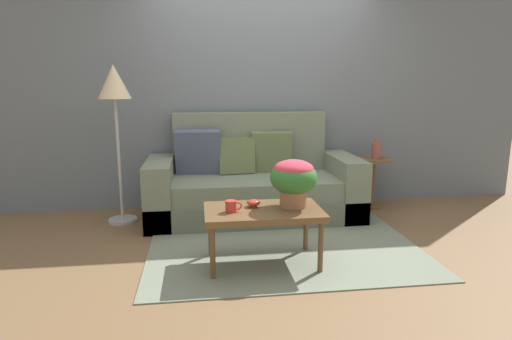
{
  "coord_description": "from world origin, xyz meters",
  "views": [
    {
      "loc": [
        -0.72,
        -3.63,
        1.41
      ],
      "look_at": [
        -0.2,
        0.12,
        0.64
      ],
      "focal_mm": 29.94,
      "sensor_mm": 36.0,
      "label": 1
    }
  ],
  "objects_px": {
    "coffee_table": "(263,215)",
    "table_vase": "(376,150)",
    "side_table": "(373,173)",
    "snack_bowl": "(254,203)",
    "potted_plant": "(294,178)",
    "couch": "(252,185)",
    "coffee_mug": "(231,206)",
    "floor_lamp": "(115,94)"
  },
  "relations": [
    {
      "from": "coffee_table",
      "to": "table_vase",
      "type": "relative_size",
      "value": 3.82
    },
    {
      "from": "side_table",
      "to": "table_vase",
      "type": "xyz_separation_m",
      "value": [
        0.02,
        -0.01,
        0.27
      ]
    },
    {
      "from": "snack_bowl",
      "to": "potted_plant",
      "type": "bearing_deg",
      "value": -7.1
    },
    {
      "from": "couch",
      "to": "coffee_table",
      "type": "xyz_separation_m",
      "value": [
        -0.08,
        -1.28,
        0.07
      ]
    },
    {
      "from": "side_table",
      "to": "potted_plant",
      "type": "xyz_separation_m",
      "value": [
        -1.25,
        -1.38,
        0.29
      ]
    },
    {
      "from": "couch",
      "to": "side_table",
      "type": "distance_m",
      "value": 1.42
    },
    {
      "from": "couch",
      "to": "potted_plant",
      "type": "height_order",
      "value": "couch"
    },
    {
      "from": "coffee_table",
      "to": "coffee_mug",
      "type": "height_order",
      "value": "coffee_mug"
    },
    {
      "from": "couch",
      "to": "table_vase",
      "type": "xyz_separation_m",
      "value": [
        1.43,
        0.11,
        0.34
      ]
    },
    {
      "from": "coffee_table",
      "to": "side_table",
      "type": "relative_size",
      "value": 1.58
    },
    {
      "from": "side_table",
      "to": "potted_plant",
      "type": "bearing_deg",
      "value": -132.13
    },
    {
      "from": "floor_lamp",
      "to": "coffee_mug",
      "type": "xyz_separation_m",
      "value": [
        1.03,
        -1.29,
        -0.81
      ]
    },
    {
      "from": "side_table",
      "to": "floor_lamp",
      "type": "relative_size",
      "value": 0.36
    },
    {
      "from": "side_table",
      "to": "floor_lamp",
      "type": "distance_m",
      "value": 2.92
    },
    {
      "from": "table_vase",
      "to": "potted_plant",
      "type": "bearing_deg",
      "value": -132.83
    },
    {
      "from": "coffee_table",
      "to": "floor_lamp",
      "type": "relative_size",
      "value": 0.57
    },
    {
      "from": "couch",
      "to": "snack_bowl",
      "type": "relative_size",
      "value": 20.08
    },
    {
      "from": "couch",
      "to": "side_table",
      "type": "height_order",
      "value": "couch"
    },
    {
      "from": "snack_bowl",
      "to": "floor_lamp",
      "type": "bearing_deg",
      "value": 135.92
    },
    {
      "from": "side_table",
      "to": "potted_plant",
      "type": "height_order",
      "value": "potted_plant"
    },
    {
      "from": "side_table",
      "to": "snack_bowl",
      "type": "relative_size",
      "value": 5.2
    },
    {
      "from": "side_table",
      "to": "coffee_mug",
      "type": "relative_size",
      "value": 4.51
    },
    {
      "from": "coffee_mug",
      "to": "snack_bowl",
      "type": "relative_size",
      "value": 1.15
    },
    {
      "from": "coffee_table",
      "to": "snack_bowl",
      "type": "distance_m",
      "value": 0.12
    },
    {
      "from": "coffee_mug",
      "to": "couch",
      "type": "bearing_deg",
      "value": 76.11
    },
    {
      "from": "floor_lamp",
      "to": "table_vase",
      "type": "relative_size",
      "value": 6.69
    },
    {
      "from": "couch",
      "to": "coffee_table",
      "type": "relative_size",
      "value": 2.44
    },
    {
      "from": "coffee_table",
      "to": "potted_plant",
      "type": "relative_size",
      "value": 2.42
    },
    {
      "from": "coffee_mug",
      "to": "side_table",
      "type": "bearing_deg",
      "value": 39.84
    },
    {
      "from": "snack_bowl",
      "to": "table_vase",
      "type": "relative_size",
      "value": 0.46
    },
    {
      "from": "coffee_table",
      "to": "coffee_mug",
      "type": "distance_m",
      "value": 0.27
    },
    {
      "from": "potted_plant",
      "to": "snack_bowl",
      "type": "relative_size",
      "value": 3.4
    },
    {
      "from": "snack_bowl",
      "to": "table_vase",
      "type": "distance_m",
      "value": 2.07
    },
    {
      "from": "coffee_mug",
      "to": "snack_bowl",
      "type": "distance_m",
      "value": 0.22
    },
    {
      "from": "couch",
      "to": "coffee_mug",
      "type": "xyz_separation_m",
      "value": [
        -0.33,
        -1.32,
        0.16
      ]
    },
    {
      "from": "table_vase",
      "to": "coffee_mug",
      "type": "bearing_deg",
      "value": -140.72
    },
    {
      "from": "couch",
      "to": "coffee_mug",
      "type": "distance_m",
      "value": 1.37
    },
    {
      "from": "coffee_table",
      "to": "side_table",
      "type": "xyz_separation_m",
      "value": [
        1.49,
        1.41,
        -0.01
      ]
    },
    {
      "from": "floor_lamp",
      "to": "table_vase",
      "type": "height_order",
      "value": "floor_lamp"
    },
    {
      "from": "couch",
      "to": "snack_bowl",
      "type": "bearing_deg",
      "value": -96.73
    },
    {
      "from": "potted_plant",
      "to": "coffee_mug",
      "type": "distance_m",
      "value": 0.53
    },
    {
      "from": "side_table",
      "to": "table_vase",
      "type": "relative_size",
      "value": 2.41
    }
  ]
}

